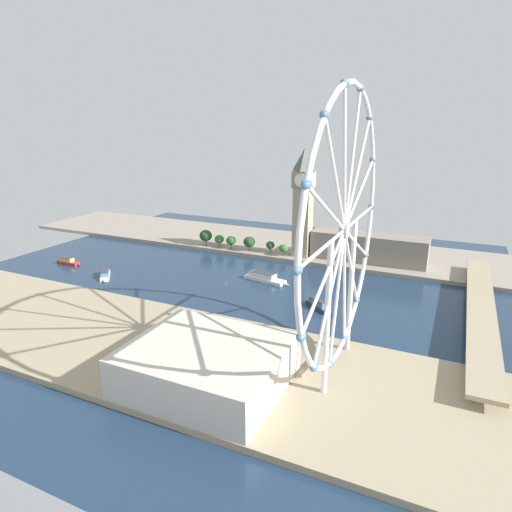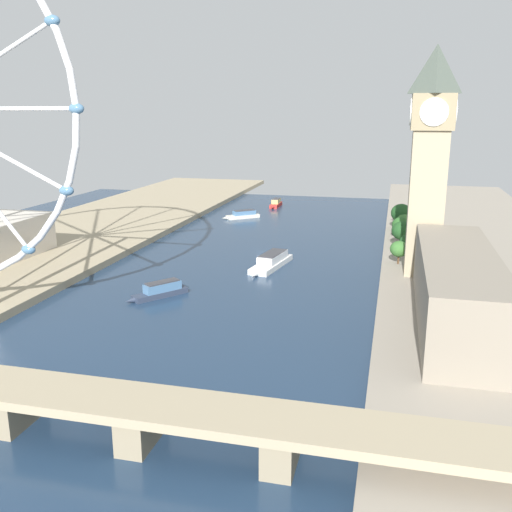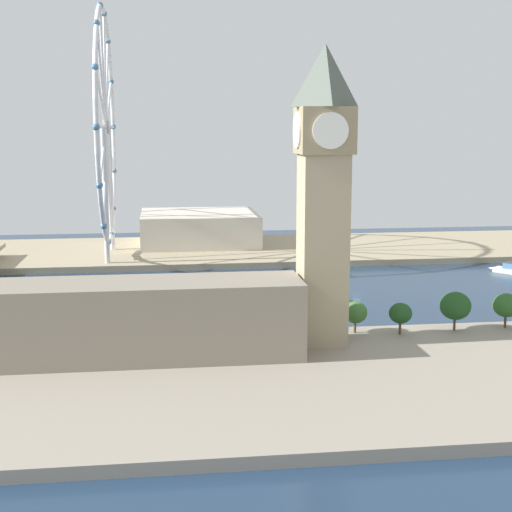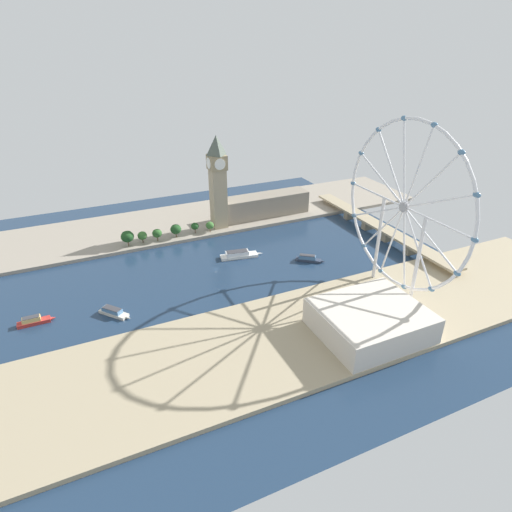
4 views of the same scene
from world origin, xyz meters
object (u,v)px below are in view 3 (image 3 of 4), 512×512
at_px(riverside_hall, 199,228).
at_px(ferris_wheel, 106,128).
at_px(clock_tower, 323,192).
at_px(tour_boat_0, 301,297).
at_px(parliament_block, 141,320).
at_px(tour_boat_2, 170,284).

bearing_deg(riverside_hall, ferris_wheel, 126.51).
distance_m(clock_tower, tour_boat_0, 77.49).
bearing_deg(parliament_block, tour_boat_2, -5.10).
height_order(clock_tower, tour_boat_0, clock_tower).
xyz_separation_m(parliament_block, tour_boat_2, (100.98, -9.01, -11.44)).
xyz_separation_m(riverside_hall, tour_boat_2, (-101.28, 17.44, -9.26)).
bearing_deg(tour_boat_2, ferris_wheel, -30.09).
distance_m(ferris_wheel, riverside_hall, 78.92).
xyz_separation_m(ferris_wheel, riverside_hall, (34.19, -46.18, -54.10)).
distance_m(parliament_block, ferris_wheel, 177.01).
height_order(ferris_wheel, tour_boat_0, ferris_wheel).
bearing_deg(clock_tower, riverside_hall, 7.70).
bearing_deg(tour_boat_2, parliament_block, 121.63).
bearing_deg(parliament_block, tour_boat_0, -39.83).
bearing_deg(riverside_hall, tour_boat_2, 170.23).
xyz_separation_m(parliament_block, tour_boat_0, (70.30, -58.63, -11.34)).
xyz_separation_m(clock_tower, parliament_block, (-7.96, 52.71, -34.31)).
distance_m(tour_boat_0, tour_boat_2, 58.34).
bearing_deg(tour_boat_0, ferris_wheel, -41.52).
height_order(parliament_block, riverside_hall, parliament_block).
bearing_deg(ferris_wheel, tour_boat_0, -141.29).
bearing_deg(clock_tower, ferris_wheel, 24.34).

